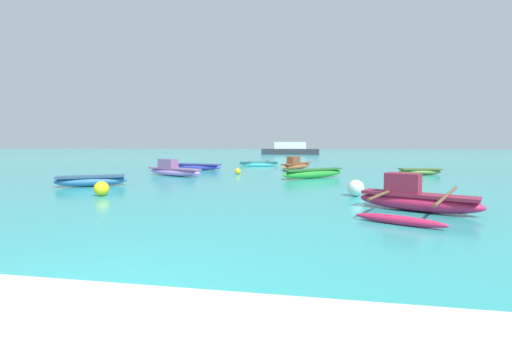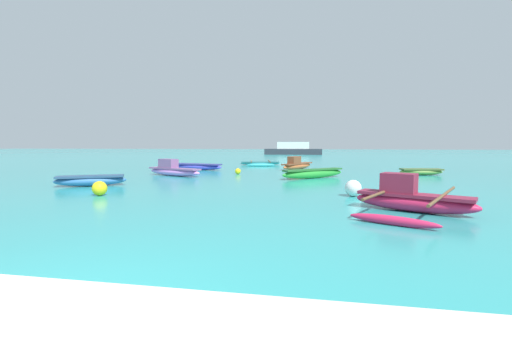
{
  "view_description": "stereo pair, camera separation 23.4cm",
  "coord_description": "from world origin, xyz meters",
  "views": [
    {
      "loc": [
        2.52,
        -2.44,
        1.68
      ],
      "look_at": [
        -0.64,
        16.11,
        0.25
      ],
      "focal_mm": 24.0,
      "sensor_mm": 36.0,
      "label": 1
    },
    {
      "loc": [
        2.76,
        -2.4,
        1.68
      ],
      "look_at": [
        -0.64,
        16.11,
        0.25
      ],
      "focal_mm": 24.0,
      "sensor_mm": 36.0,
      "label": 2
    }
  ],
  "objects": [
    {
      "name": "moored_boat_0",
      "position": [
        -6.34,
        9.97,
        0.24
      ],
      "size": [
        2.74,
        1.99,
        0.43
      ],
      "rotation": [
        0.0,
        0.0,
        0.51
      ],
      "color": "teal",
      "rests_on": "ground_plane"
    },
    {
      "name": "moored_boat_1",
      "position": [
        2.5,
        14.85,
        0.26
      ],
      "size": [
        3.16,
        2.93,
        0.47
      ],
      "rotation": [
        0.0,
        0.0,
        0.74
      ],
      "color": "green",
      "rests_on": "ground_plane"
    },
    {
      "name": "moored_boat_2",
      "position": [
        1.31,
        20.91,
        0.31
      ],
      "size": [
        2.07,
        3.75,
        0.89
      ],
      "rotation": [
        0.0,
        0.0,
        1.16
      ],
      "color": "#CA6432",
      "rests_on": "ground_plane"
    },
    {
      "name": "moored_boat_3",
      "position": [
        8.35,
        17.76,
        0.2
      ],
      "size": [
        2.42,
        1.12,
        0.36
      ],
      "rotation": [
        0.0,
        0.0,
        0.15
      ],
      "color": "#6E9C42",
      "rests_on": "ground_plane"
    },
    {
      "name": "moored_boat_4",
      "position": [
        5.06,
        6.69,
        0.31
      ],
      "size": [
        3.38,
        4.27,
        0.95
      ],
      "rotation": [
        0.0,
        0.0,
        -0.46
      ],
      "color": "#D42251",
      "rests_on": "ground_plane"
    },
    {
      "name": "moored_boat_5",
      "position": [
        -1.96,
        25.27,
        0.16
      ],
      "size": [
        3.38,
        4.19,
        0.34
      ],
      "rotation": [
        0.0,
        0.0,
        0.19
      ],
      "color": "#37B1BA",
      "rests_on": "ground_plane"
    },
    {
      "name": "moored_boat_6",
      "position": [
        -4.95,
        14.85,
        0.32
      ],
      "size": [
        3.63,
        2.06,
        0.9
      ],
      "rotation": [
        0.0,
        0.0,
        -0.41
      ],
      "color": "#DC89E5",
      "rests_on": "ground_plane"
    },
    {
      "name": "moored_boat_7",
      "position": [
        -5.15,
        19.22,
        0.23
      ],
      "size": [
        3.71,
        1.62,
        0.41
      ],
      "rotation": [
        0.0,
        0.0,
        -0.25
      ],
      "color": "#4C4CDA",
      "rests_on": "ground_plane"
    },
    {
      "name": "mooring_buoy_0",
      "position": [
        -1.74,
        16.42,
        0.17
      ],
      "size": [
        0.34,
        0.34,
        0.34
      ],
      "color": "yellow",
      "rests_on": "ground_plane"
    },
    {
      "name": "mooring_buoy_1",
      "position": [
        -4.35,
        7.68,
        0.24
      ],
      "size": [
        0.48,
        0.48,
        0.48
      ],
      "color": "yellow",
      "rests_on": "ground_plane"
    },
    {
      "name": "mooring_buoy_2",
      "position": [
        3.87,
        9.02,
        0.27
      ],
      "size": [
        0.54,
        0.54,
        0.54
      ],
      "color": "white",
      "rests_on": "ground_plane"
    },
    {
      "name": "distant_ferry",
      "position": [
        -1.46,
        55.31,
        0.85
      ],
      "size": [
        9.53,
        2.1,
        2.1
      ],
      "color": "#2D333D",
      "rests_on": "ground_plane"
    }
  ]
}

